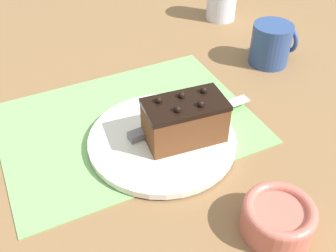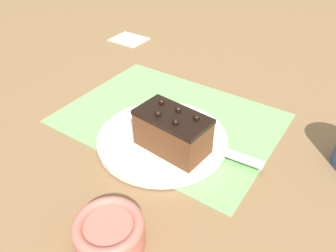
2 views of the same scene
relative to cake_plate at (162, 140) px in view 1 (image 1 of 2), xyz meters
The scene contains 7 objects.
ground_plane 0.09m from the cake_plate, 113.95° to the left, with size 3.00×3.00×0.00m, color olive.
placemat_woven 0.09m from the cake_plate, 113.95° to the left, with size 0.46×0.34×0.00m, color #7AB266.
cake_plate is the anchor object (origin of this frame).
chocolate_cake 0.06m from the cake_plate, 25.33° to the right, with size 0.14×0.09×0.09m.
serving_knife 0.04m from the cake_plate, 35.80° to the left, with size 0.26×0.04×0.01m.
small_bowl 0.24m from the cake_plate, 73.40° to the right, with size 0.10×0.10×0.05m.
coffee_mug 0.37m from the cake_plate, 23.10° to the left, with size 0.10×0.09×0.09m.
Camera 1 is at (-0.18, -0.54, 0.48)m, focal length 42.00 mm.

